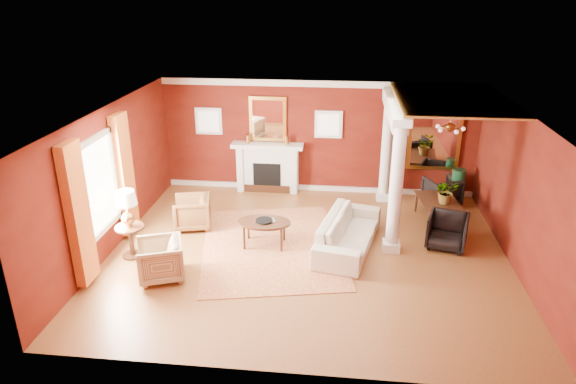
# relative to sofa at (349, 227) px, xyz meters

# --- Properties ---
(ground) EXTENTS (8.00, 8.00, 0.00)m
(ground) POSITION_rel_sofa_xyz_m (-0.82, -0.34, -0.47)
(ground) COLOR brown
(ground) RESTS_ON ground
(room_shell) EXTENTS (8.04, 7.04, 2.92)m
(room_shell) POSITION_rel_sofa_xyz_m (-0.82, -0.34, 1.55)
(room_shell) COLOR #5E190D
(room_shell) RESTS_ON ground
(fireplace) EXTENTS (1.85, 0.42, 1.29)m
(fireplace) POSITION_rel_sofa_xyz_m (-2.12, 2.98, 0.18)
(fireplace) COLOR silver
(fireplace) RESTS_ON ground
(overmantel_mirror) EXTENTS (0.95, 0.07, 1.15)m
(overmantel_mirror) POSITION_rel_sofa_xyz_m (-2.12, 3.12, 1.43)
(overmantel_mirror) COLOR gold
(overmantel_mirror) RESTS_ON fireplace
(flank_window_left) EXTENTS (0.70, 0.07, 0.70)m
(flank_window_left) POSITION_rel_sofa_xyz_m (-3.67, 3.13, 1.33)
(flank_window_left) COLOR silver
(flank_window_left) RESTS_ON room_shell
(flank_window_right) EXTENTS (0.70, 0.07, 0.70)m
(flank_window_right) POSITION_rel_sofa_xyz_m (-0.57, 3.13, 1.33)
(flank_window_right) COLOR silver
(flank_window_right) RESTS_ON room_shell
(left_window) EXTENTS (0.21, 2.55, 2.60)m
(left_window) POSITION_rel_sofa_xyz_m (-4.71, -0.94, 0.95)
(left_window) COLOR white
(left_window) RESTS_ON room_shell
(column_front) EXTENTS (0.36, 0.36, 2.80)m
(column_front) POSITION_rel_sofa_xyz_m (0.88, -0.04, 0.96)
(column_front) COLOR silver
(column_front) RESTS_ON ground
(column_back) EXTENTS (0.36, 0.36, 2.80)m
(column_back) POSITION_rel_sofa_xyz_m (0.88, 2.66, 0.96)
(column_back) COLOR silver
(column_back) RESTS_ON ground
(header_beam) EXTENTS (0.30, 3.20, 0.32)m
(header_beam) POSITION_rel_sofa_xyz_m (0.88, 1.56, 2.15)
(header_beam) COLOR silver
(header_beam) RESTS_ON column_front
(amber_ceiling) EXTENTS (2.30, 3.40, 0.04)m
(amber_ceiling) POSITION_rel_sofa_xyz_m (2.03, 1.41, 2.40)
(amber_ceiling) COLOR #C38539
(amber_ceiling) RESTS_ON room_shell
(dining_mirror) EXTENTS (1.30, 0.07, 1.70)m
(dining_mirror) POSITION_rel_sofa_xyz_m (2.08, 3.12, 1.08)
(dining_mirror) COLOR gold
(dining_mirror) RESTS_ON room_shell
(chandelier) EXTENTS (0.60, 0.62, 0.75)m
(chandelier) POSITION_rel_sofa_xyz_m (2.08, 1.46, 1.78)
(chandelier) COLOR #A67334
(chandelier) RESTS_ON room_shell
(crown_trim) EXTENTS (8.00, 0.08, 0.16)m
(crown_trim) POSITION_rel_sofa_xyz_m (-0.82, 3.12, 2.35)
(crown_trim) COLOR silver
(crown_trim) RESTS_ON room_shell
(base_trim) EXTENTS (8.00, 0.08, 0.12)m
(base_trim) POSITION_rel_sofa_xyz_m (-0.82, 3.12, -0.41)
(base_trim) COLOR silver
(base_trim) RESTS_ON ground
(rug) EXTENTS (3.51, 4.24, 0.02)m
(rug) POSITION_rel_sofa_xyz_m (-1.59, -0.12, -0.46)
(rug) COLOR maroon
(rug) RESTS_ON ground
(sofa) EXTENTS (1.21, 2.50, 0.94)m
(sofa) POSITION_rel_sofa_xyz_m (0.00, 0.00, 0.00)
(sofa) COLOR beige
(sofa) RESTS_ON ground
(armchair_leopard) EXTENTS (0.88, 0.92, 0.80)m
(armchair_leopard) POSITION_rel_sofa_xyz_m (-3.48, 0.59, -0.07)
(armchair_leopard) COLOR black
(armchair_leopard) RESTS_ON ground
(armchair_stripe) EXTENTS (0.99, 1.02, 0.83)m
(armchair_stripe) POSITION_rel_sofa_xyz_m (-3.46, -1.57, -0.06)
(armchair_stripe) COLOR tan
(armchair_stripe) RESTS_ON ground
(coffee_table) EXTENTS (1.10, 1.10, 0.55)m
(coffee_table) POSITION_rel_sofa_xyz_m (-1.74, -0.09, 0.04)
(coffee_table) COLOR black
(coffee_table) RESTS_ON ground
(coffee_book) EXTENTS (0.15, 0.08, 0.21)m
(coffee_book) POSITION_rel_sofa_xyz_m (-1.68, -0.08, 0.19)
(coffee_book) COLOR black
(coffee_book) RESTS_ON coffee_table
(side_table) EXTENTS (0.57, 0.57, 1.42)m
(side_table) POSITION_rel_sofa_xyz_m (-4.32, -0.84, 0.47)
(side_table) COLOR black
(side_table) RESTS_ON ground
(dining_table) EXTENTS (0.72, 1.57, 0.84)m
(dining_table) POSITION_rel_sofa_xyz_m (2.07, 1.37, -0.05)
(dining_table) COLOR black
(dining_table) RESTS_ON ground
(dining_chair_near) EXTENTS (0.94, 0.91, 0.80)m
(dining_chair_near) POSITION_rel_sofa_xyz_m (2.03, 0.25, -0.07)
(dining_chair_near) COLOR black
(dining_chair_near) RESTS_ON ground
(dining_chair_far) EXTENTS (0.96, 0.93, 0.77)m
(dining_chair_far) POSITION_rel_sofa_xyz_m (2.29, 2.51, -0.09)
(dining_chair_far) COLOR black
(dining_chair_far) RESTS_ON ground
(green_urn) EXTENTS (0.37, 0.37, 0.89)m
(green_urn) POSITION_rel_sofa_xyz_m (2.68, 2.66, -0.12)
(green_urn) COLOR #12391E
(green_urn) RESTS_ON ground
(potted_plant) EXTENTS (0.59, 0.64, 0.44)m
(potted_plant) POSITION_rel_sofa_xyz_m (2.15, 1.34, 0.59)
(potted_plant) COLOR #26591E
(potted_plant) RESTS_ON dining_table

